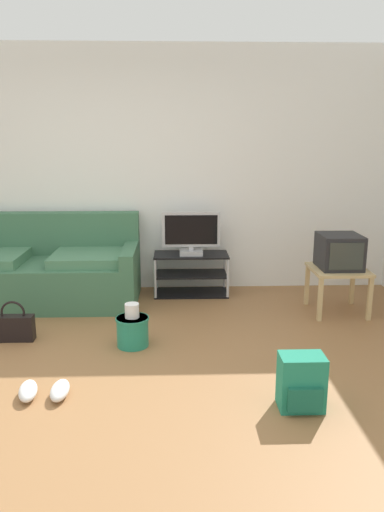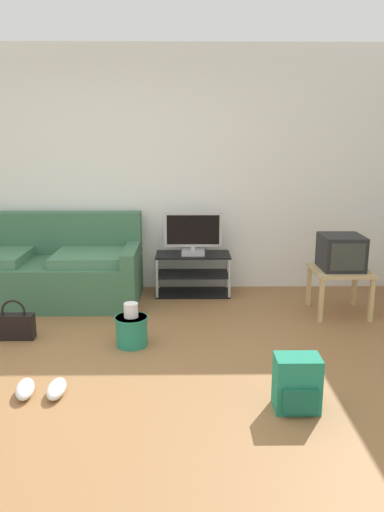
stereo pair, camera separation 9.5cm
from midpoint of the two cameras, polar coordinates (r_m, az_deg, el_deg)
ground_plane at (r=3.67m, az=-11.42°, el=-14.85°), size 9.00×9.80×0.02m
wall_back at (r=5.67m, az=-8.07°, el=9.70°), size 9.00×0.10×2.70m
couch at (r=5.50m, az=-17.40°, el=-1.67°), size 2.03×0.93×0.91m
tv_stand at (r=5.52m, az=-0.60°, el=-2.09°), size 0.82×0.40×0.46m
flat_tv at (r=5.39m, az=-0.61°, el=2.57°), size 0.63×0.22×0.47m
side_table at (r=5.10m, az=16.00°, el=-2.12°), size 0.54×0.54×0.46m
crt_tv at (r=5.06m, az=16.12°, el=0.52°), size 0.40×0.42×0.34m
backpack at (r=3.35m, az=11.69°, el=-14.11°), size 0.29×0.27×0.36m
handbag at (r=4.59m, az=-20.41°, el=-7.66°), size 0.34×0.11×0.36m
cleaning_bucket at (r=4.23m, az=-7.52°, el=-8.33°), size 0.28×0.28×0.37m
sneakers_pair at (r=3.63m, az=-17.45°, el=-14.60°), size 0.36×0.29×0.09m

